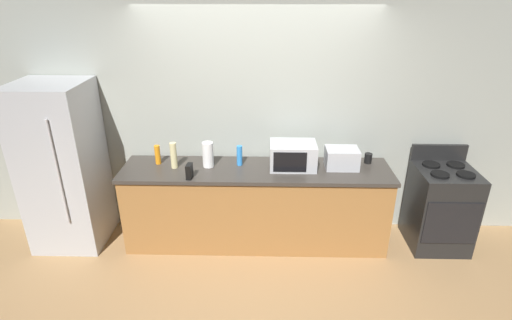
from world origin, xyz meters
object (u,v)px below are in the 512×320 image
stove_range (440,207)px  bottle_hand_soap (174,155)px  cordless_phone (189,171)px  mug_black (368,158)px  paper_towel_roll (208,155)px  bottle_dish_soap (158,155)px  refrigerator (63,167)px  bottle_spray_cleaner (240,155)px  toaster_oven (342,158)px  microwave (293,155)px

stove_range → bottle_hand_soap: bearing=179.8°
cordless_phone → mug_black: cordless_phone is taller
paper_towel_roll → bottle_dish_soap: 0.55m
bottle_hand_soap → refrigerator: bearing=-179.5°
refrigerator → bottle_spray_cleaner: size_ratio=8.29×
bottle_hand_soap → mug_black: size_ratio=2.58×
toaster_oven → bottle_hand_soap: bearing=-178.3°
stove_range → microwave: (-1.61, 0.05, 0.57)m
microwave → bottle_dish_soap: 1.44m
paper_towel_roll → bottle_dish_soap: (-0.55, 0.05, -0.03)m
bottle_dish_soap → cordless_phone: bearing=-40.3°
refrigerator → cordless_phone: size_ratio=12.00×
mug_black → paper_towel_roll: bearing=-175.7°
toaster_oven → cordless_phone: 1.59m
mug_black → cordless_phone: bearing=-167.5°
paper_towel_roll → cordless_phone: bearing=-117.9°
stove_range → cordless_phone: stove_range is taller
toaster_oven → stove_range: bearing=-3.1°
refrigerator → bottle_hand_soap: 1.20m
stove_range → bottle_dish_soap: bearing=178.0°
toaster_oven → paper_towel_roll: bearing=-179.6°
toaster_oven → mug_black: 0.34m
paper_towel_roll → cordless_phone: paper_towel_roll is taller
microwave → bottle_spray_cleaner: microwave is taller
microwave → bottle_spray_cleaner: (-0.56, 0.05, -0.03)m
bottle_spray_cleaner → bottle_dish_soap: bottle_spray_cleaner is taller
cordless_phone → bottle_hand_soap: bearing=135.2°
bottle_hand_soap → mug_black: (2.07, 0.17, -0.09)m
paper_towel_roll → microwave: bearing=-0.1°
stove_range → toaster_oven: 1.23m
bottle_hand_soap → bottle_spray_cleaner: bottle_hand_soap is taller
refrigerator → toaster_oven: 2.95m
refrigerator → mug_black: bearing=3.2°
stove_range → bottle_spray_cleaner: 2.25m
stove_range → toaster_oven: (-1.10, 0.06, 0.54)m
microwave → cordless_phone: (-1.04, -0.28, -0.06)m
cordless_phone → bottle_spray_cleaner: (0.48, 0.33, 0.03)m
bottle_hand_soap → bottle_spray_cleaner: (0.68, 0.09, -0.03)m
bottle_dish_soap → mug_black: bottle_dish_soap is taller
toaster_oven → bottle_spray_cleaner: (-1.08, 0.03, 0.00)m
paper_towel_roll → bottle_spray_cleaner: size_ratio=1.24×
paper_towel_roll → bottle_spray_cleaner: 0.33m
refrigerator → paper_towel_roll: refrigerator is taller
mug_black → bottle_dish_soap: bearing=-178.1°
microwave → paper_towel_roll: same height
cordless_phone → bottle_hand_soap: 0.32m
microwave → paper_towel_roll: bearing=179.9°
paper_towel_roll → mug_black: paper_towel_roll is taller
refrigerator → bottle_hand_soap: refrigerator is taller
paper_towel_roll → stove_range: bearing=-1.1°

